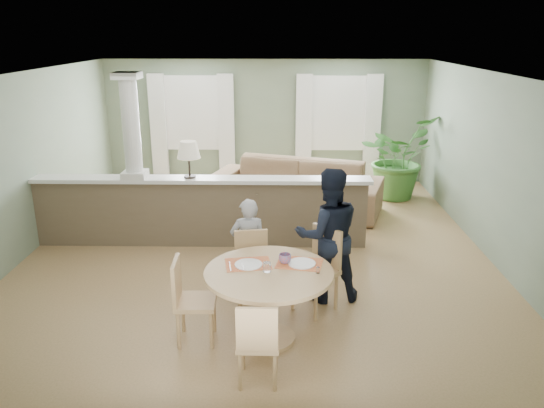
{
  "coord_description": "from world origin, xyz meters",
  "views": [
    {
      "loc": [
        0.37,
        -7.68,
        3.27
      ],
      "look_at": [
        0.24,
        -1.0,
        1.08
      ],
      "focal_mm": 35.0,
      "sensor_mm": 36.0,
      "label": 1
    }
  ],
  "objects_px": {
    "chair_far_boy": "(252,266)",
    "chair_side": "(188,297)",
    "sofa": "(295,187)",
    "child_person": "(248,246)",
    "chair_near": "(258,340)",
    "man_person": "(328,235)",
    "dining_table": "(269,285)",
    "chair_far_man": "(320,265)",
    "houseplant": "(397,157)"
  },
  "relations": [
    {
      "from": "sofa",
      "to": "dining_table",
      "type": "height_order",
      "value": "dining_table"
    },
    {
      "from": "dining_table",
      "to": "man_person",
      "type": "xyz_separation_m",
      "value": [
        0.71,
        0.99,
        0.19
      ]
    },
    {
      "from": "chair_far_boy",
      "to": "child_person",
      "type": "height_order",
      "value": "child_person"
    },
    {
      "from": "child_person",
      "to": "chair_far_man",
      "type": "bearing_deg",
      "value": 148.44
    },
    {
      "from": "sofa",
      "to": "child_person",
      "type": "bearing_deg",
      "value": -84.04
    },
    {
      "from": "dining_table",
      "to": "child_person",
      "type": "distance_m",
      "value": 1.17
    },
    {
      "from": "chair_side",
      "to": "chair_near",
      "type": "bearing_deg",
      "value": -136.82
    },
    {
      "from": "chair_far_man",
      "to": "child_person",
      "type": "height_order",
      "value": "child_person"
    },
    {
      "from": "chair_far_boy",
      "to": "chair_side",
      "type": "distance_m",
      "value": 1.04
    },
    {
      "from": "chair_far_man",
      "to": "man_person",
      "type": "bearing_deg",
      "value": 109.94
    },
    {
      "from": "sofa",
      "to": "chair_far_man",
      "type": "relative_size",
      "value": 3.12
    },
    {
      "from": "sofa",
      "to": "houseplant",
      "type": "distance_m",
      "value": 2.29
    },
    {
      "from": "dining_table",
      "to": "chair_far_man",
      "type": "xyz_separation_m",
      "value": [
        0.59,
        0.74,
        -0.1
      ]
    },
    {
      "from": "chair_near",
      "to": "chair_far_boy",
      "type": "bearing_deg",
      "value": -84.45
    },
    {
      "from": "chair_far_man",
      "to": "chair_near",
      "type": "bearing_deg",
      "value": -69.07
    },
    {
      "from": "houseplant",
      "to": "chair_side",
      "type": "relative_size",
      "value": 1.74
    },
    {
      "from": "chair_near",
      "to": "child_person",
      "type": "relative_size",
      "value": 0.7
    },
    {
      "from": "chair_far_boy",
      "to": "man_person",
      "type": "relative_size",
      "value": 0.56
    },
    {
      "from": "chair_far_man",
      "to": "chair_near",
      "type": "distance_m",
      "value": 1.69
    },
    {
      "from": "sofa",
      "to": "child_person",
      "type": "height_order",
      "value": "child_person"
    },
    {
      "from": "dining_table",
      "to": "chair_near",
      "type": "height_order",
      "value": "dining_table"
    },
    {
      "from": "child_person",
      "to": "dining_table",
      "type": "bearing_deg",
      "value": 96.72
    },
    {
      "from": "child_person",
      "to": "man_person",
      "type": "relative_size",
      "value": 0.75
    },
    {
      "from": "sofa",
      "to": "chair_near",
      "type": "xyz_separation_m",
      "value": [
        -0.47,
        -5.28,
        0.03
      ]
    },
    {
      "from": "chair_near",
      "to": "man_person",
      "type": "bearing_deg",
      "value": -113.52
    },
    {
      "from": "dining_table",
      "to": "child_person",
      "type": "bearing_deg",
      "value": 104.68
    },
    {
      "from": "houseplant",
      "to": "chair_side",
      "type": "height_order",
      "value": "houseplant"
    },
    {
      "from": "chair_side",
      "to": "child_person",
      "type": "xyz_separation_m",
      "value": [
        0.58,
        1.15,
        0.11
      ]
    },
    {
      "from": "chair_near",
      "to": "man_person",
      "type": "xyz_separation_m",
      "value": [
        0.8,
        1.79,
        0.36
      ]
    },
    {
      "from": "dining_table",
      "to": "chair_near",
      "type": "relative_size",
      "value": 1.54
    },
    {
      "from": "chair_near",
      "to": "child_person",
      "type": "distance_m",
      "value": 1.94
    },
    {
      "from": "chair_far_man",
      "to": "child_person",
      "type": "xyz_separation_m",
      "value": [
        -0.89,
        0.39,
        0.08
      ]
    },
    {
      "from": "chair_far_boy",
      "to": "chair_side",
      "type": "xyz_separation_m",
      "value": [
        -0.65,
        -0.81,
        0.0
      ]
    },
    {
      "from": "sofa",
      "to": "chair_side",
      "type": "bearing_deg",
      "value": -88.26
    },
    {
      "from": "houseplant",
      "to": "chair_far_boy",
      "type": "height_order",
      "value": "houseplant"
    },
    {
      "from": "chair_near",
      "to": "man_person",
      "type": "relative_size",
      "value": 0.52
    },
    {
      "from": "dining_table",
      "to": "man_person",
      "type": "bearing_deg",
      "value": 54.4
    },
    {
      "from": "houseplant",
      "to": "man_person",
      "type": "distance_m",
      "value": 4.73
    },
    {
      "from": "sofa",
      "to": "houseplant",
      "type": "xyz_separation_m",
      "value": [
        2.08,
        0.89,
        0.37
      ]
    },
    {
      "from": "sofa",
      "to": "chair_side",
      "type": "xyz_separation_m",
      "value": [
        -1.26,
        -4.51,
        0.06
      ]
    },
    {
      "from": "dining_table",
      "to": "man_person",
      "type": "distance_m",
      "value": 1.23
    },
    {
      "from": "child_person",
      "to": "chair_side",
      "type": "bearing_deg",
      "value": 55.25
    },
    {
      "from": "sofa",
      "to": "man_person",
      "type": "relative_size",
      "value": 1.86
    },
    {
      "from": "man_person",
      "to": "chair_near",
      "type": "bearing_deg",
      "value": 57.54
    },
    {
      "from": "houseplant",
      "to": "chair_near",
      "type": "distance_m",
      "value": 6.69
    },
    {
      "from": "man_person",
      "to": "chair_far_boy",
      "type": "bearing_deg",
      "value": 3.88
    },
    {
      "from": "houseplant",
      "to": "dining_table",
      "type": "relative_size",
      "value": 1.21
    },
    {
      "from": "chair_far_boy",
      "to": "chair_near",
      "type": "bearing_deg",
      "value": -93.56
    },
    {
      "from": "man_person",
      "to": "chair_side",
      "type": "bearing_deg",
      "value": 24.2
    },
    {
      "from": "houseplant",
      "to": "chair_far_boy",
      "type": "relative_size",
      "value": 1.76
    }
  ]
}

